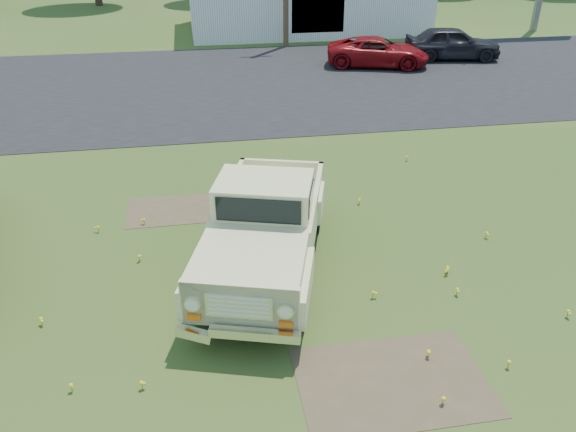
# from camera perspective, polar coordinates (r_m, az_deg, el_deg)

# --- Properties ---
(ground) EXTENTS (140.00, 140.00, 0.00)m
(ground) POSITION_cam_1_polar(r_m,az_deg,el_deg) (11.36, -1.68, -6.79)
(ground) COLOR #2D4C18
(ground) RESTS_ON ground
(asphalt_lot) EXTENTS (90.00, 14.00, 0.02)m
(asphalt_lot) POSITION_cam_1_polar(r_m,az_deg,el_deg) (25.09, -6.75, 13.21)
(asphalt_lot) COLOR black
(asphalt_lot) RESTS_ON ground
(dirt_patch_a) EXTENTS (3.00, 2.00, 0.01)m
(dirt_patch_a) POSITION_cam_1_polar(r_m,az_deg,el_deg) (9.43, 10.53, -16.23)
(dirt_patch_a) COLOR #4C4128
(dirt_patch_a) RESTS_ON ground
(dirt_patch_b) EXTENTS (2.20, 1.60, 0.01)m
(dirt_patch_b) POSITION_cam_1_polar(r_m,az_deg,el_deg) (14.30, -11.68, 0.58)
(dirt_patch_b) COLOR #4C4128
(dirt_patch_b) RESTS_ON ground
(vintage_pickup_truck) EXTENTS (3.73, 6.05, 2.05)m
(vintage_pickup_truck) POSITION_cam_1_polar(r_m,az_deg,el_deg) (11.25, -2.37, -1.00)
(vintage_pickup_truck) COLOR beige
(vintage_pickup_truck) RESTS_ON ground
(red_pickup) EXTENTS (5.23, 3.49, 1.33)m
(red_pickup) POSITION_cam_1_polar(r_m,az_deg,el_deg) (28.10, 9.13, 16.11)
(red_pickup) COLOR maroon
(red_pickup) RESTS_ON ground
(dark_sedan) EXTENTS (4.90, 2.65, 1.58)m
(dark_sedan) POSITION_cam_1_polar(r_m,az_deg,el_deg) (30.26, 16.35, 16.49)
(dark_sedan) COLOR black
(dark_sedan) RESTS_ON ground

